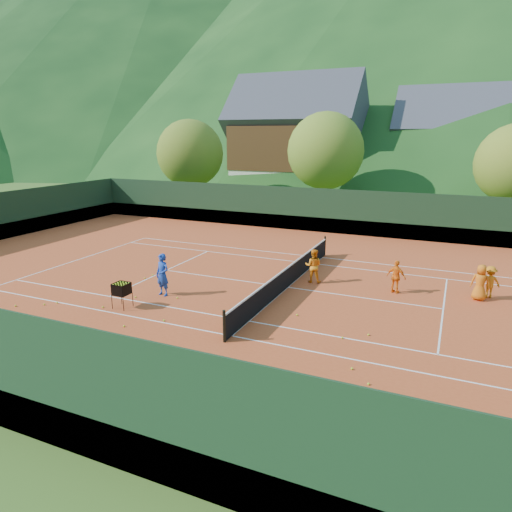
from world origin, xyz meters
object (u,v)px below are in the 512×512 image
at_px(coach, 163,275).
at_px(tennis_net, 288,276).
at_px(chalet_left, 297,143).
at_px(student_b, 396,277).
at_px(student_c, 480,282).
at_px(student_a, 313,266).
at_px(ball_hopper, 122,289).
at_px(chalet_mid, 458,150).
at_px(student_d, 490,282).

height_order(coach, tennis_net, coach).
bearing_deg(chalet_left, coach, -80.42).
relative_size(student_b, student_c, 0.95).
xyz_separation_m(coach, student_c, (12.08, 4.72, -0.15)).
distance_m(coach, tennis_net, 5.39).
height_order(student_a, ball_hopper, student_a).
bearing_deg(chalet_left, ball_hopper, -81.92).
bearing_deg(student_b, tennis_net, 32.51).
xyz_separation_m(student_a, chalet_mid, (5.20, 32.84, 4.20)).
xyz_separation_m(student_a, tennis_net, (-0.80, -1.16, -0.27)).
bearing_deg(coach, chalet_mid, 85.14).
xyz_separation_m(coach, ball_hopper, (-0.62, -1.83, -0.14)).
relative_size(coach, chalet_left, 0.13).
bearing_deg(tennis_net, student_d, 14.99).
distance_m(student_d, chalet_left, 33.54).
relative_size(student_b, chalet_left, 0.10).
bearing_deg(student_c, coach, 25.99).
relative_size(student_c, tennis_net, 0.12).
bearing_deg(ball_hopper, coach, 71.16).
distance_m(student_b, chalet_mid, 33.14).
distance_m(student_a, ball_hopper, 8.41).
relative_size(student_b, student_d, 1.06).
xyz_separation_m(student_c, student_d, (0.37, 0.49, -0.07)).
height_order(student_b, student_c, student_c).
bearing_deg(chalet_left, tennis_net, -71.57).
bearing_deg(tennis_net, chalet_left, 108.43).
height_order(tennis_net, chalet_left, chalet_left).
distance_m(student_d, ball_hopper, 14.84).
bearing_deg(tennis_net, chalet_mid, 79.99).
bearing_deg(chalet_mid, tennis_net, -100.01).
height_order(student_b, chalet_left, chalet_left).
relative_size(student_c, chalet_mid, 0.12).
height_order(coach, chalet_mid, chalet_mid).
height_order(chalet_left, chalet_mid, chalet_left).
height_order(student_c, chalet_left, chalet_left).
distance_m(tennis_net, ball_hopper, 7.03).
xyz_separation_m(chalet_left, chalet_mid, (16.00, 4.00, -0.66)).
relative_size(student_c, student_d, 1.11).
bearing_deg(chalet_left, student_b, -63.41).
bearing_deg(student_c, chalet_mid, -82.42).
bearing_deg(student_a, student_b, 170.14).
height_order(student_b, student_d, student_b).
xyz_separation_m(student_d, chalet_mid, (-2.02, 31.85, 4.30)).
relative_size(student_c, ball_hopper, 1.49).
relative_size(student_d, ball_hopper, 1.34).
bearing_deg(student_a, chalet_mid, -109.10).
bearing_deg(student_a, ball_hopper, 35.84).
bearing_deg(coach, student_c, 32.19).
bearing_deg(ball_hopper, student_d, 28.28).
height_order(student_a, student_b, student_a).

